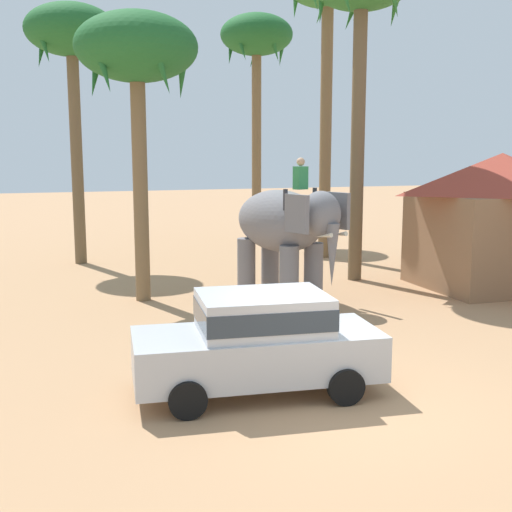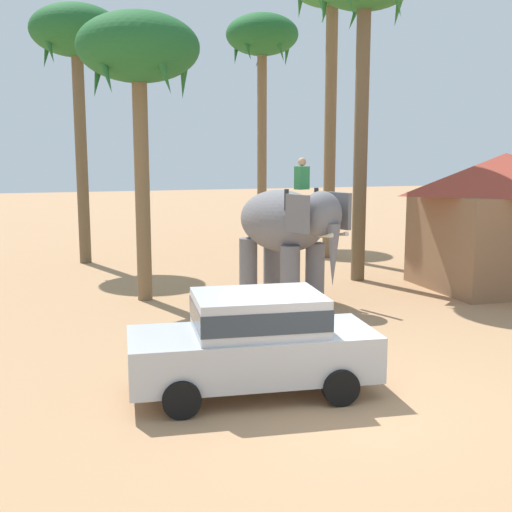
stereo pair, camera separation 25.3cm
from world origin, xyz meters
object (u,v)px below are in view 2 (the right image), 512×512
at_px(palm_tree_leaning_seaward, 262,44).
at_px(car_sedan_foreground, 254,339).
at_px(roadside_hut, 503,217).
at_px(palm_tree_far_back, 76,39).
at_px(elephant_with_mahout, 287,227).
at_px(palm_tree_behind_elephant, 139,55).

bearing_deg(palm_tree_leaning_seaward, car_sedan_foreground, -109.17).
bearing_deg(roadside_hut, car_sedan_foreground, -148.57).
xyz_separation_m(palm_tree_far_back, roadside_hut, (11.54, -8.43, -5.79)).
bearing_deg(roadside_hut, elephant_with_mahout, 175.22).
xyz_separation_m(car_sedan_foreground, elephant_with_mahout, (3.06, 6.49, 1.06)).
distance_m(palm_tree_behind_elephant, palm_tree_far_back, 7.00).
bearing_deg(palm_tree_behind_elephant, roadside_hut, -9.12).
distance_m(car_sedan_foreground, roadside_hut, 11.44).
distance_m(car_sedan_foreground, palm_tree_leaning_seaward, 20.76).
bearing_deg(palm_tree_behind_elephant, palm_tree_far_back, 99.65).
xyz_separation_m(car_sedan_foreground, palm_tree_far_back, (-1.83, 14.36, 6.99)).
xyz_separation_m(car_sedan_foreground, roadside_hut, (9.71, 5.93, 1.20)).
bearing_deg(roadside_hut, palm_tree_behind_elephant, 170.88).
bearing_deg(elephant_with_mahout, palm_tree_behind_elephant, 163.43).
bearing_deg(palm_tree_leaning_seaward, palm_tree_behind_elephant, -123.52).
bearing_deg(car_sedan_foreground, elephant_with_mahout, 64.77).
bearing_deg(elephant_with_mahout, palm_tree_leaning_seaward, 74.40).
distance_m(palm_tree_far_back, palm_tree_leaning_seaward, 9.03).
xyz_separation_m(palm_tree_behind_elephant, roadside_hut, (10.39, -1.67, -4.39)).
xyz_separation_m(palm_tree_behind_elephant, palm_tree_far_back, (-1.15, 6.76, 1.40)).
height_order(elephant_with_mahout, palm_tree_behind_elephant, palm_tree_behind_elephant).
bearing_deg(elephant_with_mahout, palm_tree_far_back, 121.83).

